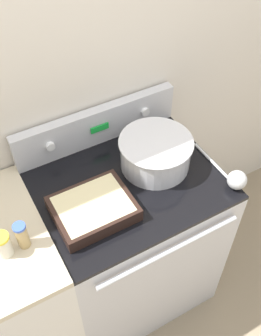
{
  "coord_description": "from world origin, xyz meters",
  "views": [
    {
      "loc": [
        -0.54,
        -0.66,
        2.26
      ],
      "look_at": [
        0.02,
        0.34,
        1.02
      ],
      "focal_mm": 42.0,
      "sensor_mm": 36.0,
      "label": 1
    }
  ],
  "objects_px": {
    "spice_jar_yellow_cap": "(3,245)",
    "spice_jar_blue_cap": "(22,235)",
    "casserole_dish": "(93,208)",
    "ladle": "(235,179)",
    "mixing_bowl": "(155,152)"
  },
  "relations": [
    {
      "from": "spice_jar_yellow_cap",
      "to": "spice_jar_blue_cap",
      "type": "bearing_deg",
      "value": -1.15
    },
    {
      "from": "casserole_dish",
      "to": "spice_jar_blue_cap",
      "type": "xyz_separation_m",
      "value": [
        -0.29,
        -0.01,
        0.04
      ]
    },
    {
      "from": "casserole_dish",
      "to": "spice_jar_blue_cap",
      "type": "relative_size",
      "value": 2.59
    },
    {
      "from": "mixing_bowl",
      "to": "ladle",
      "type": "bearing_deg",
      "value": -49.07
    },
    {
      "from": "ladle",
      "to": "spice_jar_blue_cap",
      "type": "relative_size",
      "value": 2.74
    },
    {
      "from": "mixing_bowl",
      "to": "spice_jar_yellow_cap",
      "type": "bearing_deg",
      "value": -170.45
    },
    {
      "from": "casserole_dish",
      "to": "spice_jar_yellow_cap",
      "type": "xyz_separation_m",
      "value": [
        -0.37,
        -0.01,
        0.03
      ]
    },
    {
      "from": "spice_jar_blue_cap",
      "to": "spice_jar_yellow_cap",
      "type": "height_order",
      "value": "spice_jar_blue_cap"
    },
    {
      "from": "spice_jar_blue_cap",
      "to": "spice_jar_yellow_cap",
      "type": "distance_m",
      "value": 0.07
    },
    {
      "from": "mixing_bowl",
      "to": "casserole_dish",
      "type": "relative_size",
      "value": 1.04
    },
    {
      "from": "casserole_dish",
      "to": "spice_jar_yellow_cap",
      "type": "relative_size",
      "value": 3.02
    },
    {
      "from": "casserole_dish",
      "to": "ladle",
      "type": "height_order",
      "value": "ladle"
    },
    {
      "from": "spice_jar_yellow_cap",
      "to": "casserole_dish",
      "type": "bearing_deg",
      "value": 1.61
    },
    {
      "from": "casserole_dish",
      "to": "ladle",
      "type": "relative_size",
      "value": 0.94
    },
    {
      "from": "casserole_dish",
      "to": "spice_jar_yellow_cap",
      "type": "distance_m",
      "value": 0.37
    }
  ]
}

